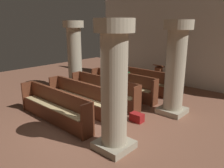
# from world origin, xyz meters

# --- Properties ---
(ground_plane) EXTENTS (19.20, 19.20, 0.00)m
(ground_plane) POSITION_xyz_m (0.00, 0.00, 0.00)
(ground_plane) COLOR brown
(back_wall) EXTENTS (10.00, 0.16, 4.50)m
(back_wall) POSITION_xyz_m (0.00, 6.08, 2.25)
(back_wall) COLOR silver
(back_wall) RESTS_ON ground
(pew_row_0) EXTENTS (3.23, 0.47, 1.00)m
(pew_row_0) POSITION_xyz_m (-0.89, 3.80, 0.53)
(pew_row_0) COLOR brown
(pew_row_0) RESTS_ON ground
(pew_row_1) EXTENTS (3.23, 0.46, 1.00)m
(pew_row_1) POSITION_xyz_m (-0.89, 2.70, 0.53)
(pew_row_1) COLOR brown
(pew_row_1) RESTS_ON ground
(pew_row_2) EXTENTS (3.23, 0.47, 1.00)m
(pew_row_2) POSITION_xyz_m (-0.89, 1.59, 0.53)
(pew_row_2) COLOR brown
(pew_row_2) RESTS_ON ground
(pew_row_3) EXTENTS (3.23, 0.46, 1.00)m
(pew_row_3) POSITION_xyz_m (-0.89, 0.49, 0.53)
(pew_row_3) COLOR brown
(pew_row_3) RESTS_ON ground
(pew_row_4) EXTENTS (3.23, 0.46, 1.00)m
(pew_row_4) POSITION_xyz_m (-0.89, -0.61, 0.53)
(pew_row_4) COLOR brown
(pew_row_4) RESTS_ON ground
(pillar_aisle_side) EXTENTS (0.92, 0.92, 3.10)m
(pillar_aisle_side) POSITION_xyz_m (1.53, 2.48, 1.62)
(pillar_aisle_side) COLOR #9F967E
(pillar_aisle_side) RESTS_ON ground
(pillar_far_side) EXTENTS (0.92, 0.92, 3.10)m
(pillar_far_side) POSITION_xyz_m (-3.27, 2.13, 1.62)
(pillar_far_side) COLOR #9F967E
(pillar_far_side) RESTS_ON ground
(pillar_aisle_rear) EXTENTS (0.90, 0.90, 3.10)m
(pillar_aisle_rear) POSITION_xyz_m (1.53, -0.52, 1.62)
(pillar_aisle_rear) COLOR #9F967E
(pillar_aisle_rear) RESTS_ON ground
(lectern) EXTENTS (0.48, 0.45, 1.08)m
(lectern) POSITION_xyz_m (-0.59, 5.08, 0.45)
(lectern) COLOR brown
(lectern) RESTS_ON ground
(hymn_book) EXTENTS (0.15, 0.18, 0.03)m
(hymn_book) POSITION_xyz_m (-0.77, 2.88, 1.02)
(hymn_book) COLOR #194723
(hymn_book) RESTS_ON pew_row_1
(kneeler_box_red) EXTENTS (0.42, 0.27, 0.27)m
(kneeler_box_red) POSITION_xyz_m (1.04, 1.10, 0.14)
(kneeler_box_red) COLOR maroon
(kneeler_box_red) RESTS_ON ground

